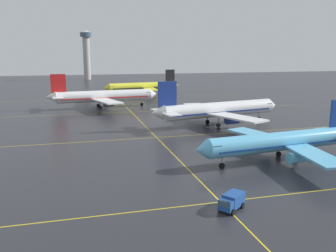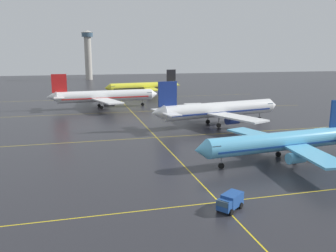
% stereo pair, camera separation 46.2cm
% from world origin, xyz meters
% --- Properties ---
extents(ground_plane, '(600.00, 600.00, 0.00)m').
position_xyz_m(ground_plane, '(0.00, 0.00, 0.00)').
color(ground_plane, '#28282D').
extents(airliner_front_gate, '(35.84, 30.73, 11.14)m').
position_xyz_m(airliner_front_gate, '(18.64, 12.68, 3.80)').
color(airliner_front_gate, '#5BB7E5').
rests_on(airliner_front_gate, ground).
extents(airliner_second_row, '(41.55, 35.35, 12.97)m').
position_xyz_m(airliner_second_row, '(20.25, 47.44, 4.43)').
color(airliner_second_row, white).
rests_on(airliner_second_row, ground).
extents(airliner_third_row, '(41.44, 35.60, 12.88)m').
position_xyz_m(airliner_third_row, '(-8.46, 88.34, 4.40)').
color(airliner_third_row, white).
rests_on(airliner_third_row, ground).
extents(airliner_far_left_stand, '(38.67, 32.93, 12.05)m').
position_xyz_m(airliner_far_left_stand, '(13.56, 125.49, 4.12)').
color(airliner_far_left_stand, yellow).
rests_on(airliner_far_left_stand, ground).
extents(taxiway_markings, '(131.95, 172.86, 0.01)m').
position_xyz_m(taxiway_markings, '(0.00, 56.93, 0.00)').
color(taxiway_markings, yellow).
rests_on(taxiway_markings, ground).
extents(service_truck_catering, '(4.39, 3.93, 2.10)m').
position_xyz_m(service_truck_catering, '(0.43, -4.54, 1.18)').
color(service_truck_catering, '#1E4793').
rests_on(service_truck_catering, ground).
extents(control_tower, '(8.82, 8.82, 37.11)m').
position_xyz_m(control_tower, '(-8.48, 236.73, 21.57)').
color(control_tower, '#ADA89E').
rests_on(control_tower, ground).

